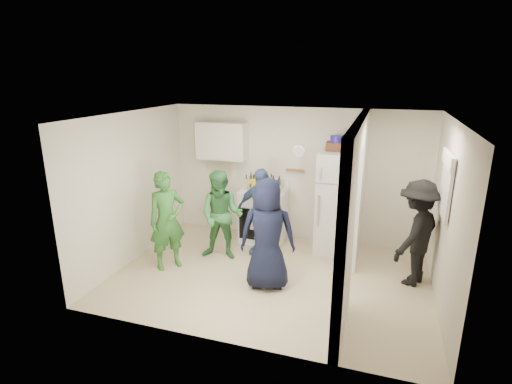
% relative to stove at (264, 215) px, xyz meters
% --- Properties ---
extents(floor, '(4.80, 4.80, 0.00)m').
position_rel_stove_xyz_m(floor, '(0.52, -1.37, -0.50)').
color(floor, '#C1B188').
rests_on(floor, ground).
extents(wall_back, '(4.80, 0.00, 4.80)m').
position_rel_stove_xyz_m(wall_back, '(0.52, 0.33, 0.75)').
color(wall_back, silver).
rests_on(wall_back, floor).
extents(wall_front, '(4.80, 0.00, 4.80)m').
position_rel_stove_xyz_m(wall_front, '(0.52, -3.07, 0.75)').
color(wall_front, silver).
rests_on(wall_front, floor).
extents(wall_left, '(0.00, 3.40, 3.40)m').
position_rel_stove_xyz_m(wall_left, '(-1.88, -1.37, 0.75)').
color(wall_left, silver).
rests_on(wall_left, floor).
extents(wall_right, '(0.00, 3.40, 3.40)m').
position_rel_stove_xyz_m(wall_right, '(2.92, -1.37, 0.75)').
color(wall_right, silver).
rests_on(wall_right, floor).
extents(ceiling, '(4.80, 4.80, 0.00)m').
position_rel_stove_xyz_m(ceiling, '(0.52, -1.37, 2.00)').
color(ceiling, white).
rests_on(ceiling, wall_back).
extents(partition_pier_back, '(0.12, 1.20, 2.50)m').
position_rel_stove_xyz_m(partition_pier_back, '(1.72, -0.27, 0.75)').
color(partition_pier_back, silver).
rests_on(partition_pier_back, floor).
extents(partition_pier_front, '(0.12, 1.20, 2.50)m').
position_rel_stove_xyz_m(partition_pier_front, '(1.72, -2.47, 0.75)').
color(partition_pier_front, silver).
rests_on(partition_pier_front, floor).
extents(partition_header, '(0.12, 1.00, 0.40)m').
position_rel_stove_xyz_m(partition_header, '(1.72, -1.37, 1.80)').
color(partition_header, silver).
rests_on(partition_header, partition_pier_back).
extents(stove, '(0.84, 0.70, 1.00)m').
position_rel_stove_xyz_m(stove, '(0.00, 0.00, 0.00)').
color(stove, white).
rests_on(stove, floor).
extents(upper_cabinet, '(0.95, 0.34, 0.70)m').
position_rel_stove_xyz_m(upper_cabinet, '(-0.88, 0.15, 1.35)').
color(upper_cabinet, silver).
rests_on(upper_cabinet, wall_back).
extents(fridge, '(0.74, 0.72, 1.81)m').
position_rel_stove_xyz_m(fridge, '(1.39, -0.03, 0.40)').
color(fridge, white).
rests_on(fridge, floor).
extents(wicker_basket, '(0.35, 0.25, 0.15)m').
position_rel_stove_xyz_m(wicker_basket, '(1.29, 0.02, 1.38)').
color(wicker_basket, brown).
rests_on(wicker_basket, fridge).
extents(blue_bowl, '(0.24, 0.24, 0.11)m').
position_rel_stove_xyz_m(blue_bowl, '(1.29, 0.02, 1.51)').
color(blue_bowl, navy).
rests_on(blue_bowl, wicker_basket).
extents(yellow_cup_stack_top, '(0.09, 0.09, 0.25)m').
position_rel_stove_xyz_m(yellow_cup_stack_top, '(1.61, -0.13, 1.43)').
color(yellow_cup_stack_top, yellow).
rests_on(yellow_cup_stack_top, fridge).
extents(wall_clock, '(0.22, 0.02, 0.22)m').
position_rel_stove_xyz_m(wall_clock, '(0.57, 0.31, 1.20)').
color(wall_clock, white).
rests_on(wall_clock, wall_back).
extents(spice_shelf, '(0.35, 0.08, 0.03)m').
position_rel_stove_xyz_m(spice_shelf, '(0.52, 0.28, 0.85)').
color(spice_shelf, olive).
rests_on(spice_shelf, wall_back).
extents(nook_window, '(0.03, 0.70, 0.80)m').
position_rel_stove_xyz_m(nook_window, '(2.90, -1.17, 1.15)').
color(nook_window, black).
rests_on(nook_window, wall_right).
extents(nook_window_frame, '(0.04, 0.76, 0.86)m').
position_rel_stove_xyz_m(nook_window_frame, '(2.89, -1.17, 1.15)').
color(nook_window_frame, white).
rests_on(nook_window_frame, wall_right).
extents(nook_valance, '(0.04, 0.82, 0.18)m').
position_rel_stove_xyz_m(nook_valance, '(2.86, -1.17, 1.50)').
color(nook_valance, white).
rests_on(nook_valance, wall_right).
extents(yellow_cup_stack_stove, '(0.09, 0.09, 0.25)m').
position_rel_stove_xyz_m(yellow_cup_stack_stove, '(-0.12, -0.22, 0.62)').
color(yellow_cup_stack_stove, yellow).
rests_on(yellow_cup_stack_stove, stove).
extents(red_cup, '(0.09, 0.09, 0.12)m').
position_rel_stove_xyz_m(red_cup, '(0.22, -0.20, 0.56)').
color(red_cup, '#A80B29').
rests_on(red_cup, stove).
extents(person_green_left, '(0.68, 0.70, 1.62)m').
position_rel_stove_xyz_m(person_green_left, '(-1.16, -1.53, 0.31)').
color(person_green_left, '#387A30').
rests_on(person_green_left, floor).
extents(person_green_center, '(0.81, 0.67, 1.54)m').
position_rel_stove_xyz_m(person_green_center, '(-0.46, -0.95, 0.27)').
color(person_green_center, '#377D48').
rests_on(person_green_center, floor).
extents(person_denim, '(0.97, 0.55, 1.55)m').
position_rel_stove_xyz_m(person_denim, '(0.12, -0.58, 0.28)').
color(person_denim, '#375279').
rests_on(person_denim, floor).
extents(person_navy, '(0.92, 0.72, 1.67)m').
position_rel_stove_xyz_m(person_navy, '(0.56, -1.65, 0.34)').
color(person_navy, black).
rests_on(person_navy, floor).
extents(person_nook, '(1.02, 1.21, 1.62)m').
position_rel_stove_xyz_m(person_nook, '(2.62, -0.86, 0.31)').
color(person_nook, black).
rests_on(person_nook, floor).
extents(bottle_a, '(0.06, 0.06, 0.30)m').
position_rel_stove_xyz_m(bottle_a, '(-0.28, 0.10, 0.65)').
color(bottle_a, '#594911').
rests_on(bottle_a, stove).
extents(bottle_b, '(0.08, 0.08, 0.30)m').
position_rel_stove_xyz_m(bottle_b, '(-0.17, -0.09, 0.65)').
color(bottle_b, '#174521').
rests_on(bottle_b, stove).
extents(bottle_c, '(0.07, 0.07, 0.28)m').
position_rel_stove_xyz_m(bottle_c, '(-0.07, 0.15, 0.64)').
color(bottle_c, silver).
rests_on(bottle_c, stove).
extents(bottle_d, '(0.07, 0.07, 0.28)m').
position_rel_stove_xyz_m(bottle_d, '(0.01, -0.05, 0.64)').
color(bottle_d, brown).
rests_on(bottle_d, stove).
extents(bottle_e, '(0.07, 0.07, 0.27)m').
position_rel_stove_xyz_m(bottle_e, '(0.09, 0.20, 0.63)').
color(bottle_e, '#9AA1AA').
rests_on(bottle_e, stove).
extents(bottle_f, '(0.06, 0.06, 0.28)m').
position_rel_stove_xyz_m(bottle_f, '(0.18, 0.03, 0.64)').
color(bottle_f, black).
rests_on(bottle_f, stove).
extents(bottle_g, '(0.08, 0.08, 0.25)m').
position_rel_stove_xyz_m(bottle_g, '(0.26, 0.14, 0.62)').
color(bottle_g, '#9A9B32').
rests_on(bottle_g, stove).
extents(bottle_h, '(0.06, 0.06, 0.30)m').
position_rel_stove_xyz_m(bottle_h, '(-0.30, -0.11, 0.65)').
color(bottle_h, '#9C9FA7').
rests_on(bottle_h, stove).
extents(bottle_i, '(0.06, 0.06, 0.26)m').
position_rel_stove_xyz_m(bottle_i, '(0.06, 0.09, 0.63)').
color(bottle_i, '#52470E').
rests_on(bottle_i, stove).
extents(bottle_j, '(0.08, 0.08, 0.28)m').
position_rel_stove_xyz_m(bottle_j, '(0.31, -0.10, 0.64)').
color(bottle_j, '#1D5725').
rests_on(bottle_j, stove).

